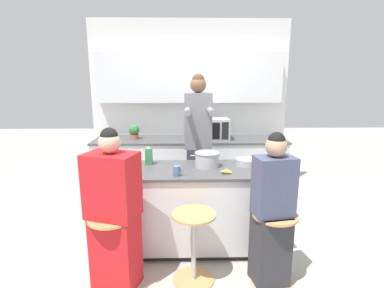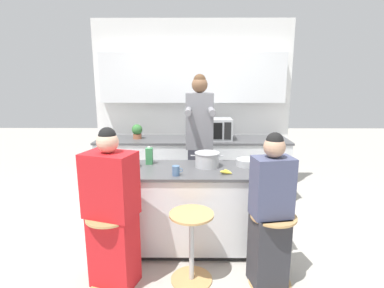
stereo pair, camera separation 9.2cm
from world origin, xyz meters
name	(u,v)px [view 1 (the left image)]	position (x,y,z in m)	size (l,w,h in m)	color
ground_plane	(192,245)	(0.00, 0.00, 0.00)	(16.00, 16.00, 0.00)	#B2ADA3
wall_back	(190,96)	(0.00, 1.74, 1.54)	(3.07, 0.22, 2.70)	white
back_counter	(190,168)	(0.00, 1.41, 0.46)	(2.86, 0.69, 0.93)	silver
kitchen_island	(192,208)	(0.00, 0.00, 0.45)	(1.77, 0.69, 0.89)	black
bar_stool_leftmost	(113,247)	(-0.71, -0.63, 0.38)	(0.40, 0.40, 0.66)	tan
bar_stool_center	(194,243)	(0.00, -0.58, 0.38)	(0.40, 0.40, 0.66)	tan
bar_stool_rightmost	(273,244)	(0.71, -0.62, 0.38)	(0.40, 0.40, 0.66)	tan
person_cooking	(198,149)	(0.09, 0.62, 0.95)	(0.33, 0.59, 1.87)	#383842
person_wrapped_blanket	(114,214)	(-0.69, -0.62, 0.68)	(0.49, 0.40, 1.43)	red
person_seated_near	(272,217)	(0.68, -0.62, 0.64)	(0.36, 0.31, 1.39)	#333338
cooking_pot	(207,159)	(0.16, 0.07, 0.97)	(0.35, 0.26, 0.16)	#B7BABC
fruit_bowl	(246,162)	(0.59, 0.11, 0.93)	(0.23, 0.23, 0.07)	#B7BABC
mixing_bowl_steel	(130,164)	(-0.66, 0.06, 0.93)	(0.20, 0.20, 0.07)	white
coffee_cup_near	(177,171)	(-0.15, -0.22, 0.94)	(0.11, 0.07, 0.10)	#4C7099
banana_bunch	(226,172)	(0.33, -0.17, 0.91)	(0.14, 0.10, 0.04)	yellow
juice_carton	(149,156)	(-0.47, 0.18, 0.98)	(0.07, 0.07, 0.19)	#38844C
microwave	(210,129)	(0.30, 1.36, 1.08)	(0.55, 0.34, 0.31)	#B2B5B7
potted_plant	(134,131)	(-0.83, 1.41, 1.04)	(0.16, 0.16, 0.22)	#A86042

